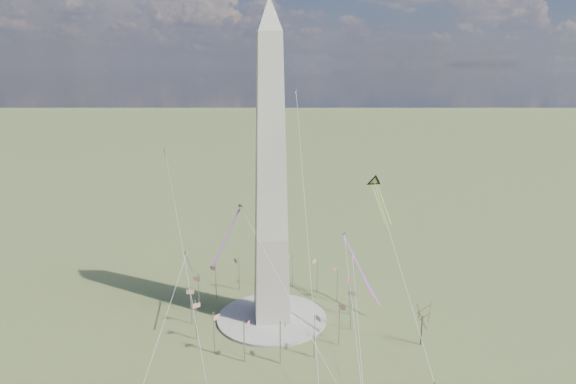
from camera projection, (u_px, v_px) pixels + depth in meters
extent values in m
plane|color=#4A5E2F|center=(272.00, 319.00, 169.15)|extent=(2000.00, 2000.00, 0.00)
cylinder|color=#ADA79E|center=(272.00, 318.00, 169.05)|extent=(36.00, 36.00, 0.80)
pyramid|color=silver|center=(269.00, 13.00, 146.06)|extent=(9.90, 9.90, 10.00)
cylinder|color=#B0B2B7|center=(349.00, 297.00, 170.65)|extent=(0.36, 0.36, 13.00)
cube|color=red|center=(349.00, 280.00, 170.62)|extent=(2.40, 0.08, 1.50)
cylinder|color=#B0B2B7|center=(337.00, 285.00, 180.00)|extent=(0.36, 0.36, 13.00)
cube|color=red|center=(335.00, 269.00, 179.82)|extent=(2.25, 0.99, 1.50)
cylinder|color=#B0B2B7|center=(317.00, 276.00, 187.46)|extent=(0.36, 0.36, 13.00)
cube|color=red|center=(314.00, 261.00, 186.96)|extent=(1.75, 1.75, 1.50)
cylinder|color=#B0B2B7|center=(292.00, 271.00, 191.90)|extent=(0.36, 0.36, 13.00)
cube|color=red|center=(289.00, 257.00, 190.96)|extent=(0.99, 2.25, 1.50)
cylinder|color=#B0B2B7|center=(265.00, 270.00, 192.63)|extent=(0.36, 0.36, 13.00)
cube|color=red|center=(262.00, 257.00, 191.20)|extent=(0.08, 2.40, 1.50)
cylinder|color=#B0B2B7|center=(239.00, 274.00, 189.55)|extent=(0.36, 0.36, 13.00)
cube|color=red|center=(235.00, 261.00, 187.65)|extent=(0.99, 2.25, 1.50)
cylinder|color=#B0B2B7|center=(216.00, 281.00, 183.13)|extent=(0.36, 0.36, 13.00)
cube|color=red|center=(213.00, 268.00, 180.85)|extent=(1.75, 1.75, 1.50)
cylinder|color=#B0B2B7|center=(199.00, 292.00, 174.34)|extent=(0.36, 0.36, 13.00)
cube|color=red|center=(196.00, 279.00, 171.84)|extent=(2.25, 0.99, 1.50)
cylinder|color=#B0B2B7|center=(191.00, 305.00, 164.52)|extent=(0.36, 0.36, 13.00)
cube|color=red|center=(190.00, 292.00, 161.99)|extent=(2.40, 0.08, 1.50)
cylinder|color=#B0B2B7|center=(196.00, 320.00, 155.17)|extent=(0.36, 0.36, 13.00)
cube|color=red|center=(196.00, 305.00, 152.79)|extent=(2.25, 0.99, 1.50)
cylinder|color=#B0B2B7|center=(214.00, 333.00, 147.71)|extent=(0.36, 0.36, 13.00)
cube|color=red|center=(217.00, 317.00, 145.65)|extent=(1.75, 1.75, 1.50)
cylinder|color=#B0B2B7|center=(244.00, 341.00, 143.27)|extent=(0.36, 0.36, 13.00)
cube|color=red|center=(248.00, 324.00, 141.66)|extent=(0.99, 2.25, 1.50)
cylinder|color=#B0B2B7|center=(280.00, 342.00, 142.54)|extent=(0.36, 0.36, 13.00)
cube|color=red|center=(285.00, 325.00, 141.41)|extent=(0.08, 2.40, 1.50)
cylinder|color=#B0B2B7|center=(314.00, 337.00, 145.62)|extent=(0.36, 0.36, 13.00)
cube|color=red|center=(318.00, 318.00, 144.96)|extent=(0.99, 2.25, 1.50)
cylinder|color=#B0B2B7|center=(339.00, 325.00, 152.04)|extent=(0.36, 0.36, 13.00)
cube|color=red|center=(342.00, 307.00, 151.76)|extent=(1.75, 1.75, 1.50)
cylinder|color=#B0B2B7|center=(351.00, 311.00, 160.83)|extent=(0.36, 0.36, 13.00)
cube|color=red|center=(352.00, 294.00, 160.77)|extent=(2.25, 0.99, 1.50)
cylinder|color=#4A3D2D|center=(422.00, 330.00, 152.61)|extent=(0.41, 0.41, 9.42)
cube|color=orange|center=(384.00, 204.00, 172.01)|extent=(1.28, 14.30, 10.03)
cube|color=orange|center=(379.00, 204.00, 171.70)|extent=(1.28, 14.30, 10.03)
cube|color=#401B7C|center=(188.00, 250.00, 168.27)|extent=(2.24, 3.22, 2.43)
cube|color=#FE4628|center=(188.00, 262.00, 169.23)|extent=(2.35, 2.38, 8.38)
cube|color=#FE4628|center=(358.00, 265.00, 154.67)|extent=(4.81, 18.24, 11.65)
cube|color=#FE4628|center=(227.00, 236.00, 152.48)|extent=(8.83, 16.94, 11.66)
cube|color=#FE4628|center=(366.00, 280.00, 174.19)|extent=(5.80, 16.83, 10.93)
cube|color=red|center=(165.00, 149.00, 191.79)|extent=(1.26, 2.00, 1.63)
cube|color=red|center=(165.00, 153.00, 192.22)|extent=(0.85, 1.37, 3.74)
cube|color=silver|center=(296.00, 91.00, 199.69)|extent=(1.35, 2.14, 1.74)
cube|color=silver|center=(296.00, 96.00, 200.15)|extent=(0.89, 1.45, 4.00)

